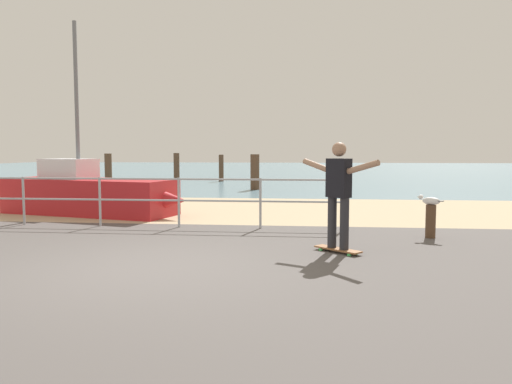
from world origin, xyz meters
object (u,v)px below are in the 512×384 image
object	(u,v)px
sailboat	(94,194)
skateboarder	(339,189)
skateboard	(338,249)
seagull	(430,201)
bollard_short	(431,222)

from	to	relation	value
sailboat	skateboarder	xyz separation A→B (m)	(5.77, -4.12, 0.50)
skateboard	seagull	world-z (taller)	seagull
skateboard	sailboat	bearing A→B (deg)	144.45
bollard_short	seagull	bearing A→B (deg)	147.34
sailboat	skateboard	xyz separation A→B (m)	(5.77, -4.12, -0.45)
sailboat	bollard_short	size ratio (longest dim) A/B	8.12
sailboat	seagull	bearing A→B (deg)	-19.14
skateboarder	bollard_short	distance (m)	2.42
skateboard	skateboarder	bearing A→B (deg)	-165.96
skateboarder	bollard_short	size ratio (longest dim) A/B	2.65
sailboat	seagull	size ratio (longest dim) A/B	11.61
sailboat	bollard_short	xyz separation A→B (m)	(7.52, -2.62, -0.21)
skateboard	seagull	xyz separation A→B (m)	(1.74, 1.51, 0.63)
seagull	skateboard	bearing A→B (deg)	-139.06
sailboat	skateboarder	size ratio (longest dim) A/B	3.07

